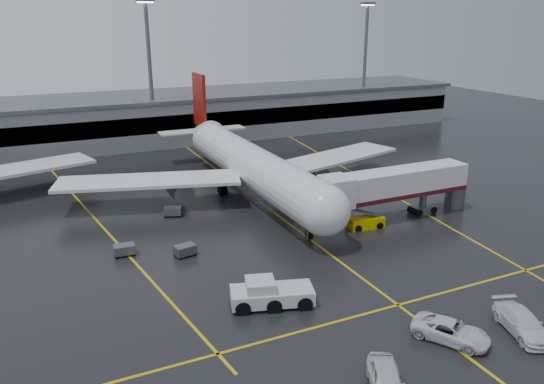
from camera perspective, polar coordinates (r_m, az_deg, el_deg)
name	(u,v)px	position (r m, az deg, el deg)	size (l,w,h in m)	color
ground	(280,217)	(61.59, 0.90, -2.76)	(220.00, 220.00, 0.00)	black
apron_line_centre	(280,217)	(61.58, 0.90, -2.75)	(0.25, 90.00, 0.02)	gold
apron_line_stop	(398,305)	(44.76, 13.57, -11.87)	(60.00, 0.25, 0.02)	gold
apron_line_left	(92,215)	(65.71, -19.01, -2.41)	(0.25, 70.00, 0.02)	gold
apron_line_right	(360,177)	(78.46, 9.57, 1.66)	(0.25, 70.00, 0.02)	gold
terminal	(173,116)	(104.26, -10.78, 8.14)	(122.00, 19.00, 8.60)	gray
light_mast_mid	(150,66)	(96.12, -13.18, 13.27)	(3.00, 1.20, 25.45)	#595B60
light_mast_right	(365,58)	(114.37, 10.10, 14.19)	(3.00, 1.20, 25.45)	#595B60
main_airliner	(248,163)	(68.71, -2.62, 3.16)	(48.80, 45.60, 14.10)	silver
jet_bridge	(396,186)	(61.56, 13.40, 0.59)	(19.90, 3.40, 6.05)	silver
pushback_tractor	(270,294)	(43.16, -0.26, -11.08)	(7.16, 4.52, 2.38)	#BDBDC0
belt_loader	(366,222)	(59.33, 10.17, -3.25)	(4.17, 2.24, 2.54)	#D4AA00
service_van_a	(451,331)	(41.08, 18.90, -14.13)	(2.53, 5.48, 1.52)	silver
service_van_b	(522,323)	(43.91, 25.61, -12.71)	(2.30, 5.65, 1.64)	silver
service_van_d	(386,381)	(35.13, 12.35, -19.44)	(2.02, 5.02, 1.71)	silver
baggage_cart_a	(185,250)	(52.31, -9.45, -6.23)	(2.22, 1.67, 1.12)	#595B60
baggage_cart_b	(124,249)	(53.70, -15.78, -6.04)	(2.07, 1.41, 1.12)	#595B60
baggage_cart_c	(173,211)	(62.84, -10.75, -2.04)	(2.34, 1.94, 1.12)	#595B60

